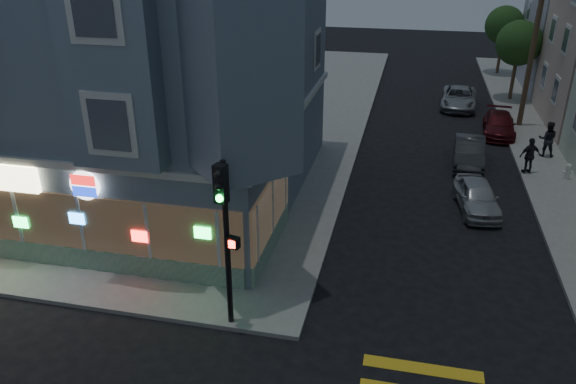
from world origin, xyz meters
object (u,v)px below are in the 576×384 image
(pedestrian_a, at_px, (547,139))
(parked_car_d, at_px, (459,98))
(parked_car_c, at_px, (499,124))
(street_tree_near, at_px, (519,43))
(parked_car_a, at_px, (477,196))
(street_tree_far, at_px, (504,25))
(pedestrian_b, at_px, (530,156))
(parked_car_b, at_px, (469,152))
(utility_pole, at_px, (533,46))
(fire_hydrant, at_px, (568,171))
(traffic_signal, at_px, (225,220))

(pedestrian_a, distance_m, parked_car_d, 9.49)
(parked_car_d, bearing_deg, parked_car_c, -64.97)
(street_tree_near, relative_size, parked_car_a, 1.41)
(street_tree_far, bearing_deg, parked_car_d, -108.92)
(pedestrian_b, distance_m, parked_car_b, 2.83)
(parked_car_d, bearing_deg, pedestrian_b, -72.52)
(utility_pole, height_order, parked_car_a, utility_pole)
(utility_pole, xyz_separation_m, street_tree_far, (0.20, 14.00, -0.86))
(parked_car_b, bearing_deg, fire_hydrant, -12.20)
(parked_car_d, distance_m, fire_hydrant, 12.41)
(parked_car_d, bearing_deg, parked_car_a, -86.08)
(pedestrian_a, height_order, pedestrian_b, pedestrian_a)
(parked_car_b, height_order, parked_car_c, parked_car_b)
(parked_car_a, distance_m, parked_car_d, 15.60)
(parked_car_c, height_order, parked_car_d, parked_car_d)
(street_tree_near, xyz_separation_m, street_tree_far, (0.00, 8.00, 0.00))
(utility_pole, height_order, pedestrian_a, utility_pole)
(pedestrian_a, relative_size, traffic_signal, 0.36)
(street_tree_near, height_order, parked_car_d, street_tree_near)
(pedestrian_a, distance_m, traffic_signal, 20.53)
(pedestrian_a, distance_m, pedestrian_b, 2.84)
(street_tree_far, height_order, traffic_signal, street_tree_far)
(parked_car_b, bearing_deg, parked_car_d, 93.05)
(pedestrian_a, relative_size, parked_car_b, 0.45)
(fire_hydrant, bearing_deg, parked_car_b, 164.75)
(parked_car_a, xyz_separation_m, parked_car_b, (0.00, 5.20, 0.04))
(utility_pole, height_order, pedestrian_b, utility_pole)
(utility_pole, bearing_deg, parked_car_b, -116.22)
(utility_pole, relative_size, parked_car_c, 2.14)
(utility_pole, distance_m, fire_hydrant, 9.20)
(utility_pole, bearing_deg, fire_hydrant, -82.97)
(street_tree_far, distance_m, parked_car_d, 11.58)
(parked_car_d, bearing_deg, street_tree_near, 38.75)
(street_tree_near, height_order, parked_car_b, street_tree_near)
(street_tree_far, bearing_deg, fire_hydrant, -87.93)
(parked_car_d, bearing_deg, pedestrian_a, -61.57)
(traffic_signal, bearing_deg, street_tree_far, 84.78)
(pedestrian_b, bearing_deg, traffic_signal, 32.08)
(pedestrian_b, distance_m, parked_car_d, 11.52)
(pedestrian_a, bearing_deg, fire_hydrant, 103.79)
(parked_car_b, relative_size, fire_hydrant, 5.34)
(parked_car_d, height_order, fire_hydrant, parked_car_d)
(pedestrian_a, distance_m, parked_car_b, 4.33)
(pedestrian_a, bearing_deg, parked_car_a, 65.44)
(pedestrian_a, xyz_separation_m, parked_car_a, (-3.93, -6.97, -0.43))
(utility_pole, xyz_separation_m, pedestrian_b, (-0.70, -7.70, -3.77))
(parked_car_c, bearing_deg, fire_hydrant, -65.54)
(pedestrian_a, relative_size, parked_car_c, 0.44)
(parked_car_c, bearing_deg, parked_car_d, 115.07)
(street_tree_near, height_order, street_tree_far, same)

